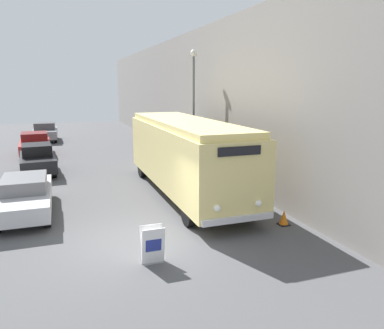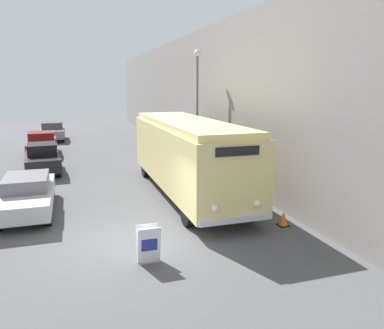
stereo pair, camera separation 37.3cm
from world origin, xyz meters
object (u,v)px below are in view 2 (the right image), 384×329
(sign_board, at_px, (149,245))
(parked_car_near, at_px, (27,194))
(parked_car_far, at_px, (42,143))
(parked_car_distant, at_px, (53,131))
(vintage_bus, at_px, (187,153))
(traffic_cone, at_px, (284,219))
(streetlamp, at_px, (197,94))
(parked_car_mid, at_px, (43,158))

(sign_board, distance_m, parked_car_near, 6.44)
(parked_car_far, height_order, parked_car_distant, parked_car_distant)
(sign_board, bearing_deg, parked_car_far, 101.64)
(vintage_bus, bearing_deg, traffic_cone, -67.27)
(streetlamp, distance_m, parked_car_distant, 17.43)
(parked_car_near, bearing_deg, sign_board, -57.22)
(parked_car_far, distance_m, parked_car_distant, 6.94)
(vintage_bus, relative_size, sign_board, 10.08)
(sign_board, height_order, parked_car_near, parked_car_near)
(streetlamp, distance_m, parked_car_far, 12.26)
(sign_board, xyz_separation_m, parked_car_far, (-3.72, 18.05, 0.29))
(vintage_bus, distance_m, parked_car_mid, 8.94)
(traffic_cone, bearing_deg, parked_car_near, 153.30)
(streetlamp, distance_m, parked_car_mid, 9.06)
(parked_car_distant, bearing_deg, parked_car_near, -89.95)
(parked_car_mid, bearing_deg, traffic_cone, -57.57)
(parked_car_far, bearing_deg, parked_car_distant, 83.63)
(vintage_bus, height_order, parked_car_mid, vintage_bus)
(sign_board, height_order, streetlamp, streetlamp)
(parked_car_distant, distance_m, traffic_cone, 25.13)
(parked_car_near, xyz_separation_m, traffic_cone, (8.35, -4.20, -0.46))
(sign_board, distance_m, parked_car_far, 18.43)
(parked_car_near, relative_size, parked_car_far, 1.08)
(vintage_bus, height_order, parked_car_near, vintage_bus)
(streetlamp, bearing_deg, parked_car_distant, 117.85)
(traffic_cone, bearing_deg, parked_car_mid, 126.72)
(parked_car_far, distance_m, traffic_cone, 18.92)
(parked_car_near, bearing_deg, parked_car_distant, 89.38)
(parked_car_near, height_order, parked_car_far, parked_car_far)
(vintage_bus, xyz_separation_m, parked_car_distant, (-6.16, 19.09, -1.03))
(streetlamp, distance_m, traffic_cone, 9.51)
(vintage_bus, height_order, parked_car_distant, vintage_bus)
(sign_board, relative_size, parked_car_distant, 0.24)
(parked_car_near, xyz_separation_m, parked_car_mid, (0.15, 6.79, 0.08))
(parked_car_far, height_order, traffic_cone, parked_car_far)
(vintage_bus, relative_size, traffic_cone, 19.92)
(sign_board, bearing_deg, vintage_bus, 63.64)
(traffic_cone, bearing_deg, streetlamp, 90.91)
(parked_car_far, bearing_deg, sign_board, -80.84)
(parked_car_near, xyz_separation_m, parked_car_distant, (0.23, 19.57, 0.08))
(vintage_bus, relative_size, parked_car_far, 2.34)
(parked_car_distant, bearing_deg, traffic_cone, -70.41)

